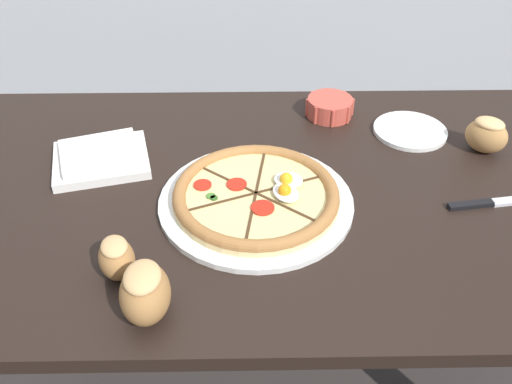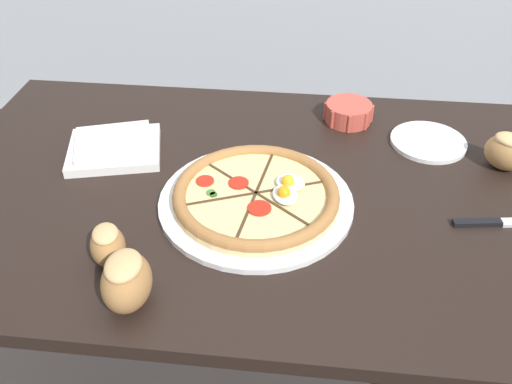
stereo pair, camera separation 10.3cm
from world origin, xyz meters
TOP-DOWN VIEW (x-y plane):
  - dining_table at (0.00, 0.00)m, footprint 1.42×0.81m
  - pizza at (-0.04, -0.06)m, footprint 0.37×0.37m
  - ramekin_bowl at (0.14, 0.28)m, footprint 0.12×0.12m
  - napkin_folded at (-0.37, 0.08)m, footprint 0.23×0.21m
  - bread_piece_near at (-0.21, -0.32)m, footprint 0.08×0.11m
  - bread_piece_mid at (0.46, 0.12)m, footprint 0.11×0.11m
  - bread_piece_far at (-0.27, -0.24)m, footprint 0.08×0.09m
  - knife_main at (0.43, -0.06)m, footprint 0.21×0.05m
  - side_saucer at (0.32, 0.20)m, footprint 0.17×0.17m

SIDE VIEW (x-z plane):
  - dining_table at x=0.00m, z-range 0.27..1.02m
  - knife_main at x=0.43m, z-range 0.74..0.75m
  - side_saucer at x=0.32m, z-range 0.74..0.75m
  - napkin_folded at x=-0.37m, z-range 0.74..0.78m
  - pizza at x=-0.04m, z-range 0.74..0.79m
  - ramekin_bowl at x=0.14m, z-range 0.75..0.79m
  - bread_piece_far at x=-0.27m, z-range 0.75..0.82m
  - bread_piece_mid at x=0.46m, z-range 0.75..0.83m
  - bread_piece_near at x=-0.21m, z-range 0.75..0.84m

